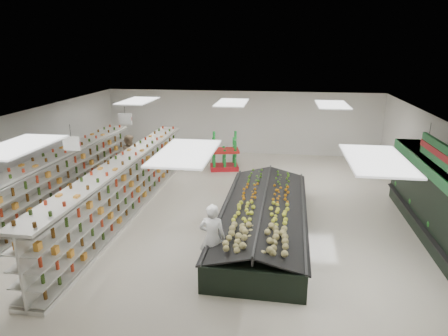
% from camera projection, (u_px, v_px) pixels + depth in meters
% --- Properties ---
extents(floor, '(16.00, 16.00, 0.00)m').
position_uv_depth(floor, '(216.00, 213.00, 13.43)').
color(floor, beige).
rests_on(floor, ground).
extents(ceiling, '(14.00, 16.00, 0.02)m').
position_uv_depth(ceiling, '(216.00, 119.00, 12.48)').
color(ceiling, white).
rests_on(ceiling, wall_back).
extents(wall_back, '(14.00, 0.02, 3.20)m').
position_uv_depth(wall_back, '(241.00, 122.00, 20.52)').
color(wall_back, white).
rests_on(wall_back, floor).
extents(wall_left, '(0.02, 16.00, 3.20)m').
position_uv_depth(wall_left, '(18.00, 159.00, 13.92)').
color(wall_left, white).
rests_on(wall_left, floor).
extents(wall_right, '(0.02, 16.00, 3.20)m').
position_uv_depth(wall_right, '(445.00, 177.00, 11.99)').
color(wall_right, white).
rests_on(wall_right, floor).
extents(produce_wall_case, '(0.93, 8.00, 2.20)m').
position_uv_depth(produce_wall_case, '(446.00, 207.00, 10.75)').
color(produce_wall_case, black).
rests_on(produce_wall_case, floor).
extents(aisle_sign_near, '(0.52, 0.06, 0.75)m').
position_uv_depth(aisle_sign_near, '(72.00, 143.00, 11.25)').
color(aisle_sign_near, white).
rests_on(aisle_sign_near, ceiling).
extents(aisle_sign_far, '(0.52, 0.06, 0.75)m').
position_uv_depth(aisle_sign_far, '(125.00, 119.00, 15.03)').
color(aisle_sign_far, white).
rests_on(aisle_sign_far, ceiling).
extents(hortifruti_banner, '(0.12, 3.20, 0.95)m').
position_uv_depth(hortifruti_banner, '(443.00, 156.00, 10.37)').
color(hortifruti_banner, '#1F7436').
rests_on(hortifruti_banner, ceiling).
extents(gondola_left, '(1.08, 10.83, 1.87)m').
position_uv_depth(gondola_left, '(54.00, 186.00, 13.49)').
color(gondola_left, silver).
rests_on(gondola_left, floor).
extents(gondola_center, '(0.96, 10.82, 1.87)m').
position_uv_depth(gondola_center, '(125.00, 189.00, 13.18)').
color(gondola_center, silver).
rests_on(gondola_center, floor).
extents(produce_island, '(2.71, 7.09, 1.05)m').
position_uv_depth(produce_island, '(263.00, 216.00, 12.02)').
color(produce_island, black).
rests_on(produce_island, floor).
extents(soda_endcap, '(1.47, 1.15, 1.66)m').
position_uv_depth(soda_endcap, '(224.00, 152.00, 17.91)').
color(soda_endcap, '#B5141C').
rests_on(soda_endcap, floor).
extents(shopper_main, '(0.66, 0.44, 1.78)m').
position_uv_depth(shopper_main, '(212.00, 238.00, 9.75)').
color(shopper_main, silver).
rests_on(shopper_main, floor).
extents(shopper_background, '(0.75, 1.00, 1.85)m').
position_uv_depth(shopper_background, '(131.00, 156.00, 16.81)').
color(shopper_background, tan).
rests_on(shopper_background, floor).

